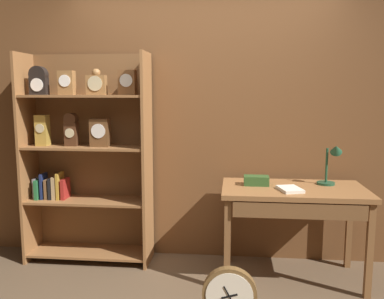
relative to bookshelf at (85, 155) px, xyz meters
name	(u,v)px	position (x,y,z in m)	size (l,w,h in m)	color
back_wood_panel	(204,123)	(1.10, 0.21, 0.29)	(4.80, 0.05, 2.60)	brown
bookshelf	(85,155)	(0.00, 0.00, 0.00)	(1.16, 0.38, 1.94)	brown
workbench	(294,200)	(1.88, -0.26, -0.31)	(1.19, 0.67, 0.80)	brown
desk_lamp	(332,163)	(2.21, -0.12, -0.01)	(0.20, 0.20, 0.38)	#1E472D
toolbox_small	(256,181)	(1.58, -0.18, -0.17)	(0.21, 0.12, 0.08)	#2D5123
open_repair_manual	(290,189)	(1.84, -0.35, -0.20)	(0.16, 0.22, 0.03)	silver
round_clock_large	(229,296)	(1.37, -1.00, -0.80)	(0.37, 0.11, 0.41)	brown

